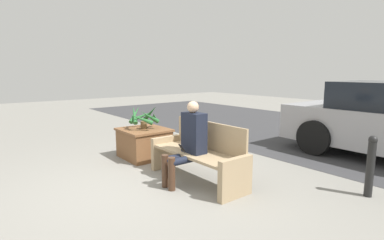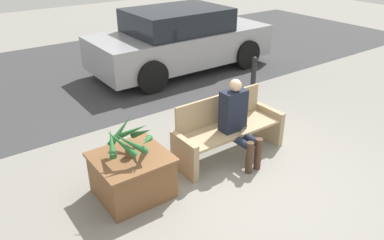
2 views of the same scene
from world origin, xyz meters
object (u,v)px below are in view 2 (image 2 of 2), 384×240
at_px(parked_car, 180,40).
at_px(person_seated, 237,119).
at_px(bench, 227,129).
at_px(planter_box, 132,174).
at_px(potted_plant, 129,139).
at_px(bollard_post, 254,76).

bearing_deg(parked_car, person_seated, -113.20).
relative_size(bench, planter_box, 1.93).
bearing_deg(potted_plant, planter_box, -131.41).
bearing_deg(person_seated, potted_plant, 174.51).
distance_m(parked_car, bollard_post, 2.31).
xyz_separation_m(bench, potted_plant, (-1.64, -0.05, 0.40)).
distance_m(planter_box, parked_car, 5.01).
xyz_separation_m(potted_plant, parked_car, (3.31, 3.73, -0.08)).
relative_size(planter_box, parked_car, 0.21).
xyz_separation_m(person_seated, parked_car, (1.67, 3.89, 0.07)).
relative_size(bench, potted_plant, 2.64).
xyz_separation_m(parked_car, bollard_post, (0.26, -2.27, -0.30)).
height_order(planter_box, bollard_post, bollard_post).
xyz_separation_m(bench, bollard_post, (1.93, 1.41, 0.02)).
xyz_separation_m(planter_box, potted_plant, (0.00, 0.01, 0.51)).
relative_size(person_seated, potted_plant, 1.88).
bearing_deg(bollard_post, parked_car, 96.51).
bearing_deg(planter_box, bench, 1.88).
xyz_separation_m(planter_box, bollard_post, (3.57, 1.46, 0.14)).
distance_m(person_seated, parked_car, 4.23).
bearing_deg(bench, parked_car, 65.64).
distance_m(person_seated, potted_plant, 1.66).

